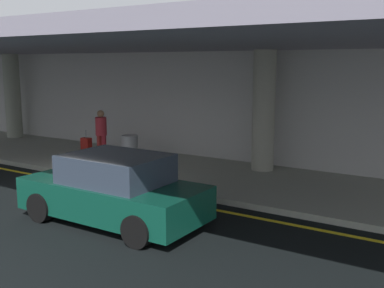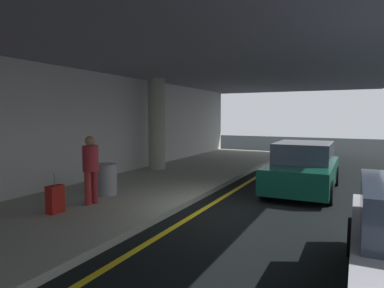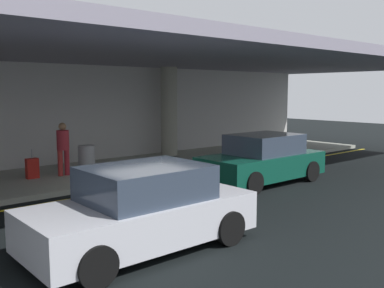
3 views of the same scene
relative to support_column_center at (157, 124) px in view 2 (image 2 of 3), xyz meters
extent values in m
plane|color=black|center=(-4.00, -4.45, -1.97)|extent=(60.00, 60.00, 0.00)
cube|color=#979B8C|center=(-4.00, -1.35, -1.90)|extent=(26.00, 4.20, 0.15)
cube|color=yellow|center=(-4.00, -3.91, -1.97)|extent=(26.00, 0.14, 0.01)
cylinder|color=#999888|center=(0.00, 0.00, 0.00)|extent=(0.69, 0.69, 3.65)
cube|color=gray|center=(-4.00, -1.85, 1.97)|extent=(28.00, 13.20, 0.30)
cube|color=#B7B6B3|center=(-4.00, 0.90, -0.07)|extent=(26.00, 0.30, 3.80)
cylinder|color=black|center=(-5.55, -7.29, -1.65)|extent=(0.64, 0.22, 0.64)
cube|color=#0C3E2F|center=(-0.89, -5.81, -1.42)|extent=(4.10, 1.80, 0.70)
cube|color=#2D3847|center=(-0.79, -5.81, -0.77)|extent=(2.10, 1.60, 0.60)
cylinder|color=black|center=(0.46, -4.96, -1.65)|extent=(0.64, 0.22, 0.64)
cylinder|color=black|center=(0.46, -6.66, -1.65)|extent=(0.64, 0.22, 0.64)
cylinder|color=black|center=(-2.24, -4.96, -1.65)|extent=(0.64, 0.22, 0.64)
cylinder|color=black|center=(-2.24, -6.66, -1.65)|extent=(0.64, 0.22, 0.64)
cylinder|color=maroon|center=(-5.46, -1.47, -1.42)|extent=(0.16, 0.16, 0.82)
cylinder|color=maroon|center=(-5.24, -1.47, -1.42)|extent=(0.16, 0.16, 0.82)
cylinder|color=maroon|center=(-5.35, -1.47, -0.69)|extent=(0.38, 0.38, 0.62)
sphere|color=#8C6647|center=(-5.35, -1.47, -0.26)|extent=(0.24, 0.24, 0.24)
cube|color=maroon|center=(-6.28, -1.27, -1.51)|extent=(0.36, 0.22, 0.62)
cylinder|color=slate|center=(-6.28, -1.27, -1.06)|extent=(0.02, 0.02, 0.28)
cylinder|color=gray|center=(-4.38, -1.12, -1.40)|extent=(0.56, 0.56, 0.85)
camera|label=1|loc=(5.77, -13.05, 1.43)|focal=43.55mm
camera|label=2|loc=(-11.54, -7.27, 0.34)|focal=31.51mm
camera|label=3|loc=(-11.09, -14.42, 0.84)|focal=40.66mm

